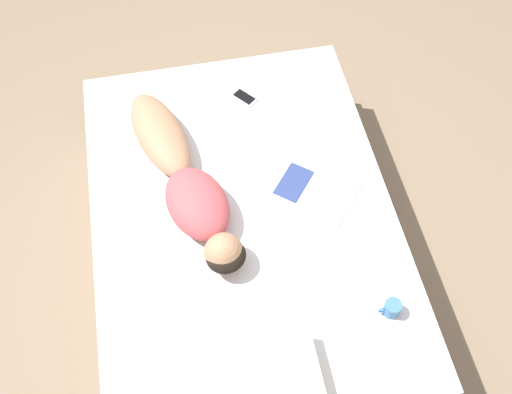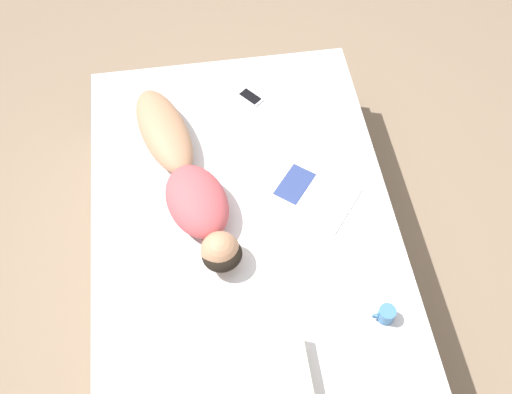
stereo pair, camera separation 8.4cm
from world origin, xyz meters
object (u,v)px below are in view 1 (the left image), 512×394
at_px(person, 186,182).
at_px(cell_phone, 244,97).
at_px(open_magazine, 311,191).
at_px(coffee_mug, 392,308).

distance_m(person, cell_phone, 0.75).
bearing_deg(person, open_magazine, 153.38).
bearing_deg(person, cell_phone, -140.86).
bearing_deg(coffee_mug, cell_phone, -73.56).
bearing_deg(coffee_mug, person, -45.37).
xyz_separation_m(coffee_mug, cell_phone, (0.44, -1.49, -0.04)).
xyz_separation_m(person, coffee_mug, (-0.87, 0.88, -0.05)).
bearing_deg(cell_phone, person, 15.23).
relative_size(person, coffee_mug, 11.71).
xyz_separation_m(open_magazine, coffee_mug, (-0.21, 0.75, 0.04)).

